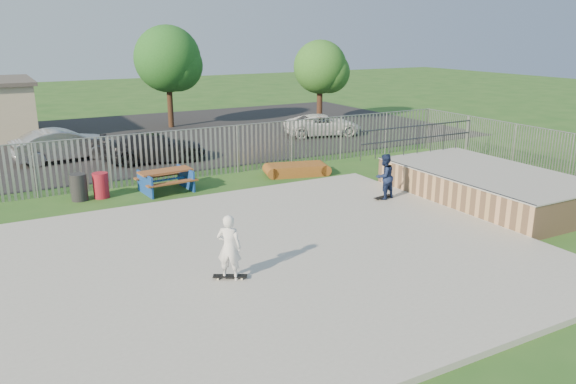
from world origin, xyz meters
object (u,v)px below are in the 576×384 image
skater_white (229,247)px  car_silver (63,145)px  funbox (297,170)px  tree_right (320,67)px  picnic_table (166,181)px  trash_bin_red (101,185)px  car_white (323,125)px  tree_mid (168,59)px  skater_navy (384,177)px  trash_bin_grey (79,187)px  car_dark (154,147)px

skater_white → car_silver: bearing=-46.1°
funbox → tree_right: (8.25, 11.45, 3.29)m
picnic_table → trash_bin_red: trash_bin_red is taller
car_white → skater_white: bearing=155.6°
tree_mid → skater_navy: (1.57, -18.97, -3.19)m
funbox → trash_bin_grey: size_ratio=2.57×
funbox → trash_bin_red: size_ratio=2.69×
trash_bin_red → car_white: bearing=26.0°
car_white → trash_bin_red: bearing=130.3°
car_silver → car_dark: (3.57, -2.22, -0.07)m
car_white → skater_white: (-12.33, -15.44, 0.32)m
picnic_table → trash_bin_grey: bearing=168.5°
trash_bin_red → car_white: 15.05m
trash_bin_grey → tree_mid: tree_mid is taller
funbox → tree_mid: size_ratio=0.40×
funbox → skater_white: 10.62m
picnic_table → car_silver: bearing=104.5°
trash_bin_grey → car_white: bearing=24.8°
car_silver → tree_mid: size_ratio=0.72×
funbox → trash_bin_red: (-7.75, 0.50, 0.23)m
car_silver → skater_white: skater_white is taller
tree_right → skater_white: 24.84m
car_silver → car_dark: 4.20m
funbox → skater_white: size_ratio=1.55×
trash_bin_red → skater_white: (1.19, -8.83, 0.48)m
trash_bin_red → tree_right: size_ratio=0.17×
skater_navy → tree_mid: bearing=-96.4°
car_dark → car_white: 10.42m
trash_bin_grey → tree_right: size_ratio=0.18×
picnic_table → car_silver: car_silver is taller
car_dark → funbox: bearing=-131.4°
picnic_table → tree_right: tree_right is taller
trash_bin_grey → tree_mid: 15.99m
trash_bin_grey → car_silver: size_ratio=0.21×
funbox → car_silver: (-8.03, 7.39, 0.53)m
trash_bin_grey → skater_white: bearing=-77.7°
funbox → trash_bin_grey: 8.51m
tree_right → funbox: bearing=-125.8°
car_dark → skater_white: size_ratio=2.91×
trash_bin_grey → tree_mid: (7.61, 13.58, 3.65)m
trash_bin_grey → funbox: bearing=-3.6°
funbox → skater_navy: 4.96m
funbox → tree_right: 14.49m
car_white → tree_right: 5.77m
car_dark → picnic_table: bearing=176.3°
car_dark → skater_navy: size_ratio=2.91×
car_silver → tree_right: 17.01m
car_silver → car_dark: bearing=-129.7°
skater_white → trash_bin_grey: bearing=-39.2°
car_white → trash_bin_grey: bearing=129.0°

